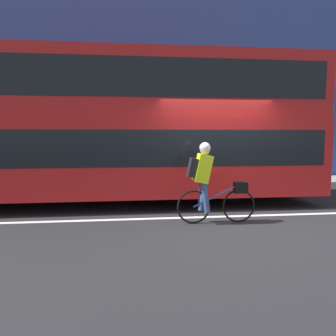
{
  "coord_description": "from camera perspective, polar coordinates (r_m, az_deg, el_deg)",
  "views": [
    {
      "loc": [
        -1.9,
        -6.49,
        1.75
      ],
      "look_at": [
        -1.08,
        0.65,
        1.0
      ],
      "focal_mm": 35.0,
      "sensor_mm": 36.0,
      "label": 1
    }
  ],
  "objects": [
    {
      "name": "ground_plane",
      "position": [
        6.99,
        9.55,
        -8.63
      ],
      "size": [
        80.0,
        80.0,
        0.0
      ],
      "primitive_type": "plane",
      "color": "#232326"
    },
    {
      "name": "cyclist_on_bike",
      "position": [
        6.41,
        7.03,
        -2.07
      ],
      "size": [
        1.57,
        0.32,
        1.59
      ],
      "color": "black",
      "rests_on": "ground_plane"
    },
    {
      "name": "bus",
      "position": [
        8.36,
        -11.82,
        7.71
      ],
      "size": [
        10.76,
        2.59,
        3.63
      ],
      "color": "black",
      "rests_on": "ground_plane"
    },
    {
      "name": "road_center_line",
      "position": [
        7.11,
        9.25,
        -8.34
      ],
      "size": [
        50.0,
        0.14,
        0.01
      ],
      "primitive_type": "cube",
      "color": "silver",
      "rests_on": "ground_plane"
    },
    {
      "name": "sidewalk_curb",
      "position": [
        11.22,
        3.26,
        -2.61
      ],
      "size": [
        60.0,
        1.77,
        0.16
      ],
      "color": "gray",
      "rests_on": "ground_plane"
    },
    {
      "name": "trash_bin",
      "position": [
        11.87,
        16.86,
        0.42
      ],
      "size": [
        0.53,
        0.53,
        1.0
      ],
      "color": "#262628",
      "rests_on": "sidewalk_curb"
    },
    {
      "name": "building_facade",
      "position": [
        12.39,
        2.52,
        18.06
      ],
      "size": [
        60.0,
        0.3,
        8.69
      ],
      "color": "#33478C",
      "rests_on": "ground_plane"
    }
  ]
}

